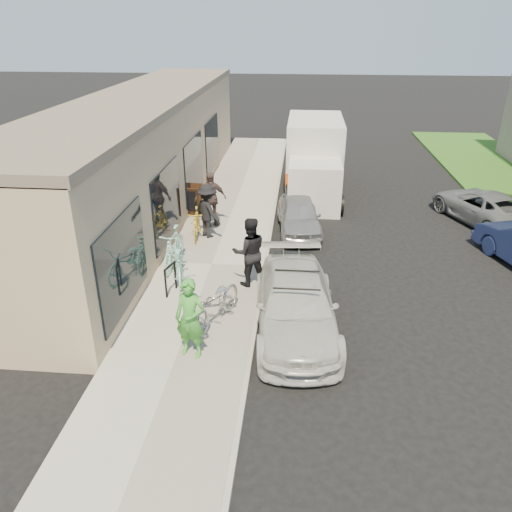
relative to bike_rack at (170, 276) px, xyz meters
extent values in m
plane|color=black|center=(2.76, -1.24, -0.63)|extent=(120.00, 120.00, 0.00)
cube|color=#ADA99C|center=(0.76, 1.76, -0.56)|extent=(3.00, 34.00, 0.15)
cube|color=#9C998F|center=(2.31, 1.76, -0.57)|extent=(0.12, 34.00, 0.13)
cube|color=tan|center=(-2.49, 6.76, 1.37)|extent=(3.50, 20.00, 4.00)
cube|color=#6D6052|center=(-2.49, 6.76, 3.47)|extent=(3.60, 20.00, 0.25)
cube|color=black|center=(-0.72, -1.24, 0.97)|extent=(0.06, 3.00, 2.20)
cube|color=black|center=(-0.72, 2.76, 0.97)|extent=(0.06, 3.00, 2.20)
cube|color=black|center=(-0.72, 6.76, 0.97)|extent=(0.06, 3.00, 2.20)
cube|color=black|center=(-0.72, 10.76, 0.97)|extent=(0.06, 3.00, 2.20)
cylinder|color=black|center=(-0.06, -0.25, -0.10)|extent=(0.06, 0.06, 0.77)
cylinder|color=black|center=(0.06, 0.25, -0.10)|extent=(0.06, 0.06, 0.77)
cylinder|color=black|center=(0.00, 0.00, 0.29)|extent=(0.18, 0.51, 0.06)
cube|color=black|center=(-0.65, 5.43, 0.09)|extent=(0.71, 0.36, 1.13)
cube|color=black|center=(-0.60, 5.84, 0.09)|extent=(0.71, 0.36, 1.13)
cube|color=black|center=(-0.65, 5.39, 0.15)|extent=(0.57, 0.25, 0.81)
imported|color=#BBBBB6|center=(3.26, -1.16, 0.02)|extent=(2.22, 4.66, 1.31)
cylinder|color=black|center=(3.26, -1.65, 0.70)|extent=(1.04, 0.04, 0.04)
cylinder|color=black|center=(3.26, -0.78, 0.70)|extent=(1.04, 0.04, 0.04)
imported|color=gray|center=(3.25, 4.79, -0.05)|extent=(1.72, 3.55, 1.17)
cube|color=beige|center=(3.79, 7.05, 0.29)|extent=(1.95, 1.95, 1.85)
cube|color=black|center=(3.79, 7.05, 0.68)|extent=(1.80, 0.07, 0.88)
cube|color=beige|center=(3.80, 9.97, 0.88)|extent=(2.26, 4.10, 2.82)
cube|color=#CE4A0C|center=(3.80, 9.97, 0.24)|extent=(2.28, 4.12, 0.54)
cylinder|color=black|center=(2.82, 6.57, -0.24)|extent=(0.25, 0.78, 0.78)
cylinder|color=black|center=(4.76, 6.56, -0.24)|extent=(0.25, 0.78, 0.78)
cylinder|color=black|center=(2.82, 7.64, -0.24)|extent=(0.25, 0.78, 0.78)
cylinder|color=black|center=(4.77, 7.63, -0.24)|extent=(0.25, 0.78, 0.78)
cylinder|color=black|center=(2.84, 11.34, -0.24)|extent=(0.25, 0.78, 0.78)
cylinder|color=black|center=(4.78, 11.33, -0.24)|extent=(0.25, 0.78, 0.78)
imported|color=slate|center=(9.80, 6.38, -0.05)|extent=(3.33, 4.57, 1.16)
imported|color=#B7B7B9|center=(1.42, -1.35, 0.06)|extent=(1.40, 2.17, 1.08)
imported|color=green|center=(1.09, -2.56, 0.41)|extent=(0.73, 0.56, 1.79)
imported|color=black|center=(1.99, 0.67, 0.47)|extent=(1.09, 0.96, 1.90)
imported|color=#96E0D1|center=(-0.27, 1.54, 0.09)|extent=(0.63, 1.93, 1.15)
imported|color=#96E0D1|center=(0.05, 0.81, 0.01)|extent=(1.11, 2.00, 0.99)
imported|color=gold|center=(-0.06, 3.71, -0.01)|extent=(0.61, 1.63, 0.96)
imported|color=black|center=(0.31, 3.80, 0.40)|extent=(1.28, 1.25, 1.76)
imported|color=#4F3D38|center=(0.23, 4.81, 0.46)|extent=(1.19, 0.88, 1.88)
camera|label=1|loc=(3.23, -11.13, 6.01)|focal=35.00mm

